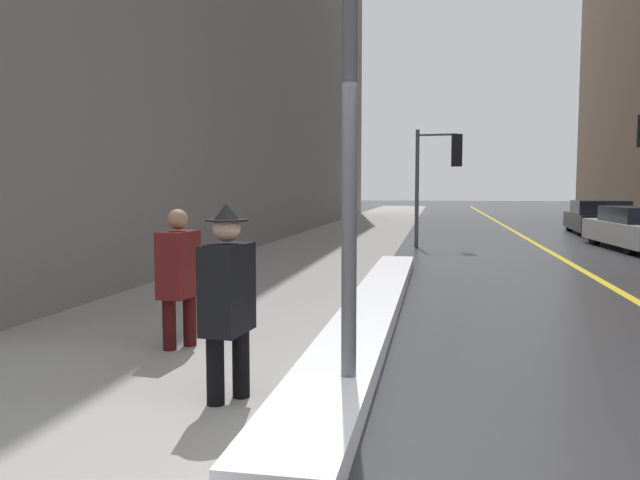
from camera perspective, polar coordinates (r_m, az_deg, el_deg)
The scene contains 8 objects.
ground_plane at distance 4.13m, azimuth -5.13°, elevation -19.57°, with size 160.00×160.00×0.00m, color #2D2D30.
sidewalk_slab at distance 18.94m, azimuth 1.40°, elevation -0.33°, with size 4.00×80.00×0.01m.
road_centre_stripe at distance 18.93m, azimuth 19.64°, elevation -0.63°, with size 0.16×80.00×0.00m.
snow_bank_curb at distance 8.51m, azimuth 4.91°, elevation -6.03°, with size 0.68×10.59×0.21m.
traffic_light_near at distance 18.12m, azimuth 11.14°, elevation 6.95°, with size 1.31×0.32×3.35m.
pedestrian_in_fedora at distance 4.96m, azimuth -8.46°, elevation -4.98°, with size 0.34×0.51×1.58m.
pedestrian_with_shoulder_bag at distance 6.72m, azimuth -12.74°, elevation -2.86°, with size 0.33×0.70×1.48m.
parked_car_black at distance 25.41m, azimuth 24.14°, elevation 1.85°, with size 2.13×4.46×1.23m.
Camera 1 is at (1.03, -3.61, 1.70)m, focal length 35.00 mm.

